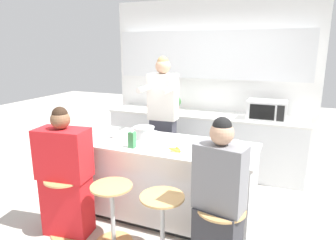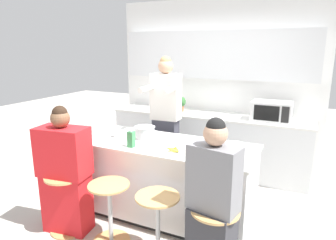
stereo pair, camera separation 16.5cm
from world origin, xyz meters
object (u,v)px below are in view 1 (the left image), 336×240
Objects in this scene: bar_stool_center_left at (112,210)px; juice_carton at (132,140)px; person_cooking at (163,123)px; cooking_pot at (144,133)px; bar_stool_center_right at (162,222)px; bar_stool_rightmost at (220,237)px; fruit_bowl at (235,145)px; potted_plant at (176,103)px; microwave at (267,110)px; bar_stool_leftmost at (67,201)px; person_wrapped_blanket at (65,177)px; banana_bunch at (175,149)px; coffee_cup_far at (205,147)px; coffee_cup_near at (116,134)px; person_seated_near at (219,207)px; kitchen_island at (165,179)px.

juice_carton reaches higher than bar_stool_center_left.
person_cooking is 5.41× the size of cooking_pot.
bar_stool_center_right is 1.00× the size of bar_stool_rightmost.
potted_plant is at bearing 130.56° from fruit_bowl.
person_cooking is (-0.07, 1.42, 0.55)m from bar_stool_center_left.
bar_stool_leftmost is at bearing -128.01° from microwave.
person_wrapped_blanket is 5.59× the size of potted_plant.
juice_carton is at bearing -172.54° from banana_bunch.
banana_bunch is 0.28× the size of microwave.
coffee_cup_far is 0.20× the size of microwave.
microwave is (0.68, 2.22, 0.68)m from bar_stool_center_right.
juice_carton is (-0.54, 0.43, 0.61)m from bar_stool_center_right.
bar_stool_rightmost is at bearing -25.35° from coffee_cup_near.
bar_stool_center_right is 0.46× the size of person_wrapped_blanket.
person_seated_near reaches higher than person_wrapped_blanket.
bar_stool_rightmost is (0.54, -0.01, 0.00)m from bar_stool_center_right.
kitchen_island is 0.75m from bar_stool_center_left.
kitchen_island is at bearing 42.20° from bar_stool_leftmost.
microwave is at bearing 81.61° from fruit_bowl.
bar_stool_rightmost is 1.92m from person_cooking.
bar_stool_center_left is 1.00× the size of bar_stool_rightmost.
microwave is at bearing 61.16° from bar_stool_center_left.
person_seated_near is at bearing -7.83° from person_wrapped_blanket.
bar_stool_center_left is 1.12m from coffee_cup_far.
microwave is at bearing 44.57° from coffee_cup_near.
banana_bunch is (0.55, -0.93, -0.01)m from person_cooking.
bar_stool_leftmost is 2.94m from microwave.
bar_stool_center_right is 0.92m from juice_carton.
person_cooking reaches higher than banana_bunch.
kitchen_island is 10.19× the size of fruit_bowl.
person_cooking is 1.00m from juice_carton.
kitchen_island is 0.55m from banana_bunch.
juice_carton is (-1.06, 0.44, 0.33)m from person_seated_near.
potted_plant is at bearing 178.24° from microwave.
coffee_cup_near is 1.61m from potted_plant.
person_cooking is 1.85m from person_seated_near.
bar_stool_center_left is at bearing -118.84° from microwave.
juice_carton is (0.55, 0.44, 0.34)m from person_wrapped_blanket.
banana_bunch reaches higher than kitchen_island.
bar_stool_rightmost is 2.59× the size of potted_plant.
microwave reaches higher than coffee_cup_far.
potted_plant reaches higher than bar_stool_rightmost.
bar_stool_center_left is 0.94m from coffee_cup_near.
person_seated_near reaches higher than fruit_bowl.
cooking_pot is 1.49m from potted_plant.
coffee_cup_near is (-0.62, -0.03, 0.49)m from kitchen_island.
juice_carton is 0.35× the size of microwave.
bar_stool_rightmost is 0.95m from banana_bunch.
juice_carton is at bearing 168.15° from person_seated_near.
bar_stool_center_right is 2.42m from microwave.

